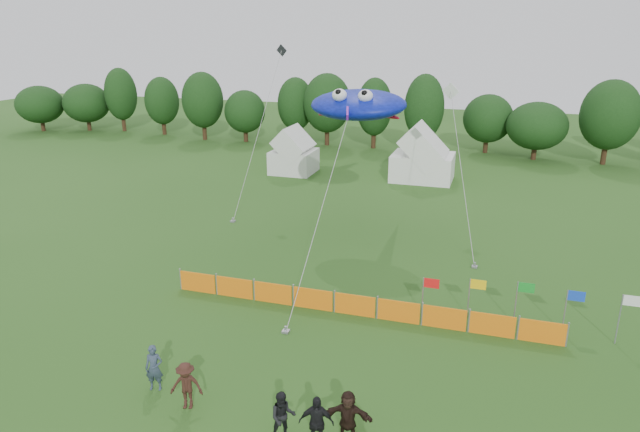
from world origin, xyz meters
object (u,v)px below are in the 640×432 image
(tent_left, at_px, (294,154))
(stingray_kite, at_px, (360,104))
(barrier_fence, at_px, (355,305))
(spectator_d, at_px, (316,423))
(spectator_c, at_px, (186,386))
(tent_right, at_px, (423,159))
(spectator_f, at_px, (348,416))
(spectator_a, at_px, (154,368))
(spectator_b, at_px, (283,417))

(tent_left, height_order, stingray_kite, stingray_kite)
(barrier_fence, height_order, spectator_d, spectator_d)
(tent_left, distance_m, spectator_c, 33.77)
(tent_right, height_order, spectator_f, tent_right)
(spectator_a, xyz_separation_m, stingray_kite, (2.79, 18.76, 7.22))
(tent_right, bearing_deg, spectator_f, -85.94)
(tent_left, bearing_deg, barrier_fence, -64.03)
(spectator_f, bearing_deg, spectator_c, 174.93)
(spectator_b, height_order, stingray_kite, stingray_kite)
(barrier_fence, bearing_deg, tent_right, 91.21)
(spectator_a, bearing_deg, spectator_d, -27.17)
(spectator_c, relative_size, spectator_d, 0.93)
(tent_right, distance_m, spectator_a, 33.40)
(spectator_d, distance_m, stingray_kite, 21.48)
(spectator_b, distance_m, stingray_kite, 21.28)
(barrier_fence, xyz_separation_m, spectator_a, (-5.46, -7.63, 0.37))
(spectator_b, xyz_separation_m, spectator_d, (1.12, -0.07, 0.08))
(spectator_a, relative_size, spectator_d, 0.94)
(barrier_fence, relative_size, spectator_a, 10.23)
(tent_left, relative_size, spectator_d, 2.02)
(spectator_d, bearing_deg, stingray_kite, 88.03)
(stingray_kite, bearing_deg, spectator_c, -93.40)
(tent_right, height_order, stingray_kite, stingray_kite)
(spectator_a, xyz_separation_m, spectator_b, (5.36, -1.08, -0.02))
(barrier_fence, relative_size, spectator_d, 9.57)
(tent_left, relative_size, spectator_c, 2.18)
(tent_left, relative_size, barrier_fence, 0.21)
(spectator_c, xyz_separation_m, stingray_kite, (1.15, 19.35, 7.23))
(spectator_c, bearing_deg, tent_left, 89.12)
(tent_right, relative_size, spectator_b, 3.06)
(spectator_f, bearing_deg, spectator_d, -145.33)
(spectator_a, bearing_deg, spectator_b, -28.50)
(tent_left, relative_size, spectator_a, 2.16)
(barrier_fence, height_order, spectator_f, spectator_f)
(spectator_f, distance_m, stingray_kite, 21.01)
(spectator_a, distance_m, spectator_c, 1.75)
(spectator_a, height_order, spectator_d, spectator_d)
(tent_left, xyz_separation_m, tent_right, (11.42, 0.85, 0.18))
(tent_left, distance_m, spectator_f, 35.43)
(tent_left, bearing_deg, spectator_b, -70.37)
(spectator_a, height_order, spectator_c, spectator_a)
(spectator_a, distance_m, spectator_d, 6.59)
(spectator_b, relative_size, spectator_f, 0.99)
(tent_left, xyz_separation_m, spectator_a, (6.50, -32.17, -0.81))
(barrier_fence, bearing_deg, spectator_b, -90.63)
(tent_left, height_order, spectator_f, tent_left)
(spectator_c, height_order, spectator_d, spectator_d)
(spectator_b, height_order, spectator_c, spectator_c)
(spectator_a, bearing_deg, tent_right, 64.44)
(spectator_c, relative_size, stingray_kite, 0.08)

